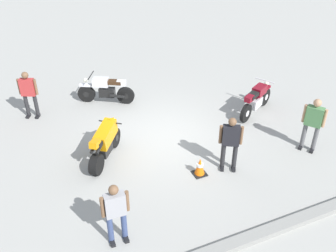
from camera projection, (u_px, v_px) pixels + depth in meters
ground_plane at (162, 137)px, 12.05m from camera, size 40.00×40.00×0.00m
curb_edge at (242, 241)px, 8.47m from camera, size 14.00×0.30×0.15m
motorcycle_maroon_cruiser at (256, 100)px, 13.07m from camera, size 1.89×1.11×1.09m
motorcycle_orange_sportbike at (105, 142)px, 10.81m from camera, size 1.36×1.65×1.14m
motorcycle_silver_cruiser at (106, 90)px, 13.69m from camera, size 1.88×1.12×1.09m
person_in_red_shirt at (29, 92)px, 12.64m from camera, size 0.62×0.47×1.66m
person_in_gray_shirt at (116, 211)px, 8.13m from camera, size 0.63×0.32×1.60m
person_in_black_shirt at (230, 141)px, 10.26m from camera, size 0.60×0.48×1.65m
person_in_green_shirt at (313, 121)px, 11.02m from camera, size 0.51×0.59×1.71m
traffic_cone at (200, 167)px, 10.40m from camera, size 0.36×0.36×0.53m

